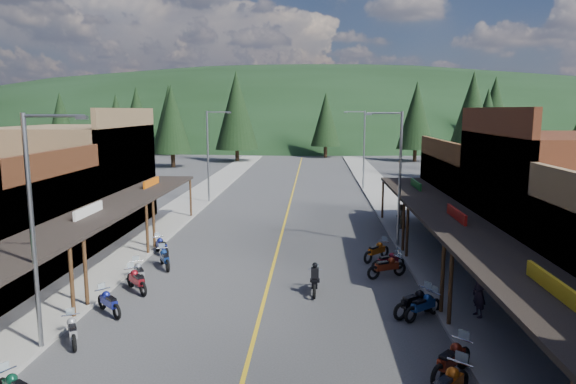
# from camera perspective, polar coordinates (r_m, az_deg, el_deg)

# --- Properties ---
(ground) EXTENTS (220.00, 220.00, 0.00)m
(ground) POSITION_cam_1_polar(r_m,az_deg,el_deg) (23.45, -2.44, -11.07)
(ground) COLOR #38383A
(ground) RESTS_ON ground
(centerline) EXTENTS (0.15, 90.00, 0.01)m
(centerline) POSITION_cam_1_polar(r_m,az_deg,el_deg) (42.73, 0.06, -1.78)
(centerline) COLOR gold
(centerline) RESTS_ON ground
(sidewalk_west) EXTENTS (3.40, 94.00, 0.15)m
(sidewalk_west) POSITION_cam_1_polar(r_m,az_deg,el_deg) (44.01, -11.33, -1.55)
(sidewalk_west) COLOR gray
(sidewalk_west) RESTS_ON ground
(sidewalk_east) EXTENTS (3.40, 94.00, 0.15)m
(sidewalk_east) POSITION_cam_1_polar(r_m,az_deg,el_deg) (43.17, 11.68, -1.77)
(sidewalk_east) COLOR gray
(sidewalk_east) RESTS_ON ground
(shop_west_3) EXTENTS (10.90, 10.20, 8.20)m
(shop_west_3) POSITION_cam_1_polar(r_m,az_deg,el_deg) (37.09, -22.46, 1.35)
(shop_west_3) COLOR brown
(shop_west_3) RESTS_ON ground
(shop_east_2) EXTENTS (10.90, 9.00, 8.20)m
(shop_east_2) POSITION_cam_1_polar(r_m,az_deg,el_deg) (26.73, 28.81, -1.86)
(shop_east_2) COLOR #562B19
(shop_east_2) RESTS_ON ground
(shop_east_3) EXTENTS (10.90, 10.20, 6.20)m
(shop_east_3) POSITION_cam_1_polar(r_m,az_deg,el_deg) (35.62, 21.99, -0.52)
(shop_east_3) COLOR #4C2D16
(shop_east_3) RESTS_ON ground
(streetlight_0) EXTENTS (2.16, 0.18, 8.00)m
(streetlight_0) POSITION_cam_1_polar(r_m,az_deg,el_deg) (18.66, -26.21, -3.04)
(streetlight_0) COLOR gray
(streetlight_0) RESTS_ON ground
(streetlight_1) EXTENTS (2.16, 0.18, 8.00)m
(streetlight_1) POSITION_cam_1_polar(r_m,az_deg,el_deg) (44.98, -8.71, 4.39)
(streetlight_1) COLOR gray
(streetlight_1) RESTS_ON ground
(streetlight_2) EXTENTS (2.16, 0.18, 8.00)m
(streetlight_2) POSITION_cam_1_polar(r_m,az_deg,el_deg) (30.51, 12.07, 2.09)
(streetlight_2) COLOR gray
(streetlight_2) RESTS_ON ground
(streetlight_3) EXTENTS (2.16, 0.18, 8.00)m
(streetlight_3) POSITION_cam_1_polar(r_m,az_deg,el_deg) (52.26, 8.29, 5.05)
(streetlight_3) COLOR gray
(streetlight_3) RESTS_ON ground
(ridge_hill) EXTENTS (310.00, 140.00, 60.00)m
(ridge_hill) POSITION_cam_1_polar(r_m,az_deg,el_deg) (157.13, 2.18, 6.17)
(ridge_hill) COLOR black
(ridge_hill) RESTS_ON ground
(pine_0) EXTENTS (5.04, 5.04, 11.00)m
(pine_0) POSITION_cam_1_polar(r_m,az_deg,el_deg) (93.89, -23.92, 7.37)
(pine_0) COLOR black
(pine_0) RESTS_ON ground
(pine_1) EXTENTS (5.88, 5.88, 12.50)m
(pine_1) POSITION_cam_1_polar(r_m,az_deg,el_deg) (95.54, -13.06, 8.38)
(pine_1) COLOR black
(pine_1) RESTS_ON ground
(pine_2) EXTENTS (6.72, 6.72, 14.00)m
(pine_2) POSITION_cam_1_polar(r_m,az_deg,el_deg) (80.82, -5.75, 9.01)
(pine_2) COLOR black
(pine_2) RESTS_ON ground
(pine_3) EXTENTS (5.04, 5.04, 11.00)m
(pine_3) POSITION_cam_1_polar(r_m,az_deg,el_deg) (87.94, 4.21, 8.05)
(pine_3) COLOR black
(pine_3) RESTS_ON ground
(pine_4) EXTENTS (5.88, 5.88, 12.50)m
(pine_4) POSITION_cam_1_polar(r_m,az_deg,el_deg) (83.44, 14.07, 8.27)
(pine_4) COLOR black
(pine_4) RESTS_ON ground
(pine_5) EXTENTS (6.72, 6.72, 14.00)m
(pine_5) POSITION_cam_1_polar(r_m,az_deg,el_deg) (99.17, 21.95, 8.42)
(pine_5) COLOR black
(pine_5) RESTS_ON ground
(pine_7) EXTENTS (5.88, 5.88, 12.50)m
(pine_7) POSITION_cam_1_polar(r_m,az_deg,el_deg) (103.68, -16.44, 8.29)
(pine_7) COLOR black
(pine_7) RESTS_ON ground
(pine_8) EXTENTS (4.48, 4.48, 10.00)m
(pine_8) POSITION_cam_1_polar(r_m,az_deg,el_deg) (66.46, -18.46, 6.84)
(pine_8) COLOR black
(pine_8) RESTS_ON ground
(pine_9) EXTENTS (4.93, 4.93, 10.80)m
(pine_9) POSITION_cam_1_polar(r_m,az_deg,el_deg) (70.42, 21.23, 7.12)
(pine_9) COLOR black
(pine_9) RESTS_ON ground
(pine_10) EXTENTS (5.38, 5.38, 11.60)m
(pine_10) POSITION_cam_1_polar(r_m,az_deg,el_deg) (74.67, -12.80, 7.90)
(pine_10) COLOR black
(pine_10) RESTS_ON ground
(pine_11) EXTENTS (5.82, 5.82, 12.40)m
(pine_11) POSITION_cam_1_polar(r_m,az_deg,el_deg) (62.53, 19.76, 7.77)
(pine_11) COLOR black
(pine_11) RESTS_ON ground
(bike_west_5) EXTENTS (1.46, 1.92, 1.06)m
(bike_west_5) POSITION_cam_1_polar(r_m,az_deg,el_deg) (19.94, -22.84, -13.90)
(bike_west_5) COLOR #9D9CA1
(bike_west_5) RESTS_ON ground
(bike_west_6) EXTENTS (1.84, 1.82, 1.11)m
(bike_west_6) POSITION_cam_1_polar(r_m,az_deg,el_deg) (22.05, -19.28, -11.39)
(bike_west_6) COLOR navy
(bike_west_6) RESTS_ON ground
(bike_west_7) EXTENTS (1.86, 2.00, 1.17)m
(bike_west_7) POSITION_cam_1_polar(r_m,az_deg,el_deg) (24.25, -16.48, -9.29)
(bike_west_7) COLOR maroon
(bike_west_7) RESTS_ON ground
(bike_west_8) EXTENTS (1.59, 2.06, 1.14)m
(bike_west_8) POSITION_cam_1_polar(r_m,az_deg,el_deg) (25.32, -16.22, -8.53)
(bike_west_8) COLOR gray
(bike_west_8) RESTS_ON ground
(bike_west_9) EXTENTS (1.51, 2.07, 1.14)m
(bike_west_9) POSITION_cam_1_polar(r_m,az_deg,el_deg) (27.35, -13.55, -7.10)
(bike_west_9) COLOR navy
(bike_west_9) RESTS_ON ground
(bike_west_10) EXTENTS (1.68, 1.97, 1.12)m
(bike_west_10) POSITION_cam_1_polar(r_m,az_deg,el_deg) (29.89, -13.87, -5.74)
(bike_west_10) COLOR navy
(bike_west_10) RESTS_ON ground
(bike_east_5) EXTENTS (2.04, 2.12, 1.26)m
(bike_east_5) POSITION_cam_1_polar(r_m,az_deg,el_deg) (17.09, 17.71, -17.21)
(bike_east_5) COLOR maroon
(bike_east_5) RESTS_ON ground
(bike_east_6) EXTENTS (2.00, 1.79, 1.16)m
(bike_east_6) POSITION_cam_1_polar(r_m,az_deg,el_deg) (21.14, 14.80, -12.01)
(bike_east_6) COLOR navy
(bike_east_6) RESTS_ON ground
(bike_east_7) EXTENTS (2.18, 1.88, 1.24)m
(bike_east_7) POSITION_cam_1_polar(r_m,az_deg,el_deg) (21.29, 13.90, -11.69)
(bike_east_7) COLOR black
(bike_east_7) RESTS_ON ground
(bike_east_8) EXTENTS (2.21, 1.57, 1.21)m
(bike_east_8) POSITION_cam_1_polar(r_m,az_deg,el_deg) (25.58, 10.93, -8.06)
(bike_east_8) COLOR maroon
(bike_east_8) RESTS_ON ground
(bike_east_9) EXTENTS (2.03, 1.53, 1.12)m
(bike_east_9) POSITION_cam_1_polar(r_m,az_deg,el_deg) (26.68, 11.07, -7.45)
(bike_east_9) COLOR maroon
(bike_east_9) RESTS_ON ground
(bike_east_10) EXTENTS (1.94, 2.02, 1.20)m
(bike_east_10) POSITION_cam_1_polar(r_m,az_deg,el_deg) (28.29, 9.82, -6.36)
(bike_east_10) COLOR #A64A0B
(bike_east_10) RESTS_ON ground
(rider_on_bike) EXTENTS (0.70, 1.97, 1.48)m
(rider_on_bike) POSITION_cam_1_polar(r_m,az_deg,el_deg) (23.15, 3.00, -9.78)
(rider_on_bike) COLOR black
(rider_on_bike) RESTS_ON ground
(pedestrian_east_a) EXTENTS (0.61, 0.78, 1.91)m
(pedestrian_east_a) POSITION_cam_1_polar(r_m,az_deg,el_deg) (21.47, 20.48, -10.45)
(pedestrian_east_a) COLOR black
(pedestrian_east_a) RESTS_ON sidewalk_east
(pedestrian_east_b) EXTENTS (0.93, 0.83, 1.65)m
(pedestrian_east_b) POSITION_cam_1_polar(r_m,az_deg,el_deg) (35.48, 12.43, -2.66)
(pedestrian_east_b) COLOR brown
(pedestrian_east_b) RESTS_ON sidewalk_east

